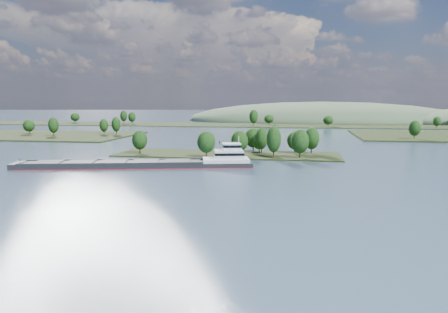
# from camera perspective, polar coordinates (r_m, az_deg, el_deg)

# --- Properties ---
(ground) EXTENTS (1800.00, 1800.00, 0.00)m
(ground) POSITION_cam_1_polar(r_m,az_deg,el_deg) (138.68, -3.58, -2.93)
(ground) COLOR #384B61
(ground) RESTS_ON ground
(tree_island) EXTENTS (100.00, 31.74, 14.61)m
(tree_island) POSITION_cam_1_polar(r_m,az_deg,el_deg) (194.83, 2.49, 1.32)
(tree_island) COLOR black
(tree_island) RESTS_ON ground
(back_shoreline) EXTENTS (900.00, 60.00, 16.11)m
(back_shoreline) POSITION_cam_1_polar(r_m,az_deg,el_deg) (413.90, 6.48, 4.12)
(back_shoreline) COLOR black
(back_shoreline) RESTS_ON ground
(hill_west) EXTENTS (320.00, 160.00, 44.00)m
(hill_west) POSITION_cam_1_polar(r_m,az_deg,el_deg) (514.10, 12.92, 4.55)
(hill_west) COLOR #425A3E
(hill_west) RESTS_ON ground
(cargo_barge) EXTENTS (87.81, 30.45, 11.87)m
(cargo_barge) POSITION_cam_1_polar(r_m,az_deg,el_deg) (164.48, -9.46, -0.83)
(cargo_barge) COLOR black
(cargo_barge) RESTS_ON ground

